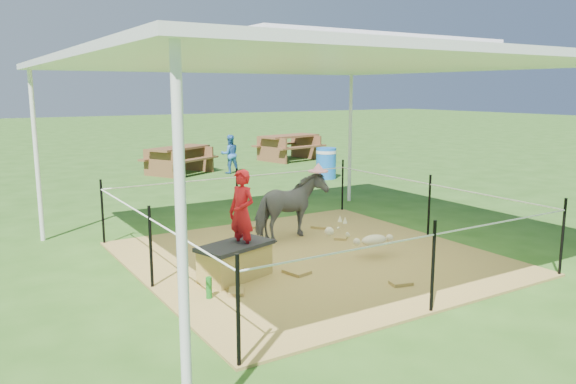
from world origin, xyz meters
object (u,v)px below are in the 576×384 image
foal (374,238)px  trash_barrel (326,163)px  green_bottle (209,288)px  picnic_table_near (179,160)px  straw_bale (235,263)px  pony (291,207)px  distant_person (230,154)px  picnic_table_far (289,148)px  woman (242,204)px

foal → trash_barrel: trash_barrel is taller
green_bottle → picnic_table_near: bearing=70.9°
trash_barrel → picnic_table_near: trash_barrel is taller
straw_bale → pony: pony is taller
trash_barrel → foal: bearing=-120.3°
green_bottle → distant_person: (4.44, 8.59, 0.39)m
trash_barrel → picnic_table_near: (-2.98, 2.83, -0.03)m
green_bottle → picnic_table_near: size_ratio=0.13×
trash_barrel → straw_bale: bearing=-133.4°
picnic_table_near → green_bottle: bearing=-137.4°
straw_bale → picnic_table_far: bearing=54.9°
pony → trash_barrel: 6.27m
foal → trash_barrel: 7.15m
distant_person → green_bottle: bearing=71.0°
green_bottle → trash_barrel: 8.90m
woman → distant_person: (3.79, 8.14, -0.41)m
woman → pony: 1.92m
straw_bale → picnic_table_far: (6.86, 9.78, 0.19)m
picnic_table_far → green_bottle: bearing=-137.5°
pony → foal: bearing=-172.8°
picnic_table_far → distant_person: distant_person is taller
foal → picnic_table_far: (4.84, 9.99, 0.12)m
straw_bale → woman: (0.10, 0.00, 0.72)m
foal → trash_barrel: bearing=66.5°
trash_barrel → picnic_table_far: bearing=72.1°
woman → trash_barrel: size_ratio=1.29×
straw_bale → green_bottle: (-0.55, -0.45, -0.07)m
foal → distant_person: (1.87, 8.35, 0.24)m
straw_bale → picnic_table_near: (2.65, 8.78, 0.15)m
picnic_table_far → picnic_table_near: bearing=-178.2°
distant_person → picnic_table_far: bearing=-142.7°
trash_barrel → distant_person: 2.79m
picnic_table_near → distant_person: (1.24, -0.64, 0.16)m
green_bottle → distant_person: distant_person is taller
green_bottle → picnic_table_far: picnic_table_far is taller
picnic_table_far → trash_barrel: bearing=-119.5°
woman → pony: (1.45, 1.20, -0.41)m
distant_person → foal: bearing=85.8°
woman → green_bottle: bearing=-72.8°
woman → green_bottle: 1.12m
woman → green_bottle: (-0.65, -0.45, -0.79)m
distant_person → pony: bearing=79.7°
green_bottle → picnic_table_far: (7.41, 10.23, 0.27)m
woman → straw_bale: bearing=-107.5°
foal → picnic_table_far: bearing=71.0°
foal → green_bottle: bearing=-167.9°
pony → picnic_table_near: pony is taller
green_bottle → picnic_table_far: size_ratio=0.12×
trash_barrel → distant_person: size_ratio=0.75×
straw_bale → trash_barrel: trash_barrel is taller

